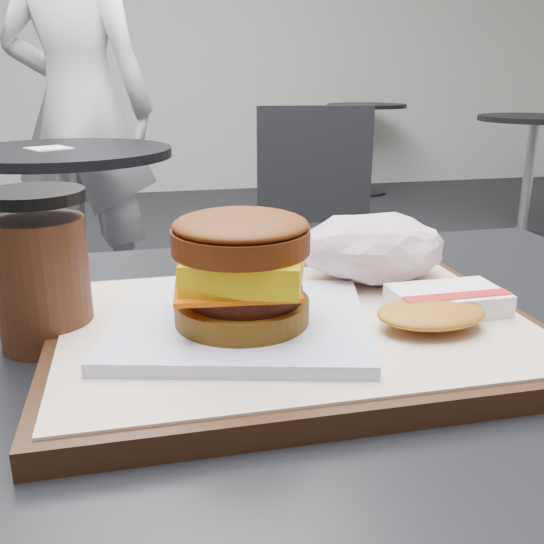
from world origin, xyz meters
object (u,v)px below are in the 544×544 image
Objects in this scene: customer_table at (300,526)px; breakfast_sandwich at (241,282)px; patron at (79,109)px; crumpled_wrapper at (373,248)px; neighbor_table at (69,209)px; serving_tray at (295,331)px; hash_brown at (440,306)px; coffee_cup at (42,275)px; neighbor_chair at (280,215)px.

breakfast_sandwich is at bearing -160.69° from customer_table.
customer_table is at bearing 116.29° from patron.
crumpled_wrapper reaches higher than customer_table.
patron is (0.02, 0.60, 0.29)m from neighbor_table.
serving_tray reaches higher than customer_table.
crumpled_wrapper is (-0.02, 0.10, 0.02)m from hash_brown.
crumpled_wrapper is (0.14, 0.10, -0.01)m from breakfast_sandwich.
crumpled_wrapper is 1.66m from neighbor_table.
patron is (-0.44, 2.28, 0.04)m from hash_brown.
coffee_cup reaches higher than neighbor_chair.
patron reaches higher than crumpled_wrapper.
serving_tray is (-0.01, -0.00, 0.20)m from customer_table.
neighbor_table is (-0.35, 1.65, -0.03)m from customer_table.
customer_table is 0.26m from crumpled_wrapper.
hash_brown is 0.16× the size of neighbor_table.
crumpled_wrapper is 1.12× the size of coffee_cup.
coffee_cup reaches higher than crumpled_wrapper.
crumpled_wrapper is at bearing -100.23° from neighbor_chair.
coffee_cup reaches higher than serving_tray.
neighbor_table is at bearing 100.09° from breakfast_sandwich.
serving_tray is 3.07× the size of coffee_cup.
breakfast_sandwich is 0.16m from coffee_cup.
patron reaches higher than customer_table.
neighbor_chair reaches higher than customer_table.
crumpled_wrapper is 1.56m from neighbor_chair.
neighbor_chair is (0.26, 1.61, -0.29)m from hash_brown.
coffee_cup is at bearing 111.32° from patron.
serving_tray is at bearing -139.75° from crumpled_wrapper.
coffee_cup is 0.17× the size of neighbor_table.
patron is at bearing 93.40° from coffee_cup.
crumpled_wrapper reaches higher than hash_brown.
neighbor_table is (-0.30, 1.67, -0.28)m from breakfast_sandwich.
breakfast_sandwich reaches higher than serving_tray.
customer_table is at bearing -78.02° from neighbor_table.
hash_brown is at bearing -11.62° from serving_tray.
hash_brown is at bearing -81.21° from crumpled_wrapper.
breakfast_sandwich is 1.72m from neighbor_table.
coffee_cup is at bearing -172.06° from crumpled_wrapper.
customer_table is at bearing -10.45° from coffee_cup.
hash_brown reaches higher than customer_table.
customer_table is 0.25m from breakfast_sandwich.
patron is at bearing 98.37° from customer_table.
hash_brown is 0.14× the size of neighbor_chair.
customer_table is at bearing 29.94° from serving_tray.
serving_tray is 1.70m from neighbor_table.
breakfast_sandwich reaches higher than customer_table.
hash_brown reaches higher than neighbor_table.
neighbor_table is at bearing 95.31° from coffee_cup.
breakfast_sandwich is at bearing -79.91° from neighbor_table.
coffee_cup is 1.67m from neighbor_chair.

